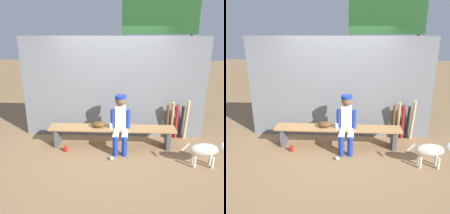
{
  "view_description": "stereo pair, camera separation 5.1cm",
  "coord_description": "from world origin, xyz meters",
  "views": [
    {
      "loc": [
        0.23,
        -4.48,
        2.4
      ],
      "look_at": [
        0.0,
        0.0,
        0.9
      ],
      "focal_mm": 37.12,
      "sensor_mm": 36.0,
      "label": 1
    },
    {
      "loc": [
        0.28,
        -4.48,
        2.4
      ],
      "look_at": [
        0.0,
        0.0,
        0.9
      ],
      "focal_mm": 37.12,
      "sensor_mm": 36.0,
      "label": 2
    }
  ],
  "objects": [
    {
      "name": "dugout_bench",
      "position": [
        0.0,
        0.0,
        0.35
      ],
      "size": [
        2.66,
        0.36,
        0.45
      ],
      "color": "#AD7F4C",
      "rests_on": "ground_plane"
    },
    {
      "name": "chainlink_fence",
      "position": [
        0.0,
        0.55,
        1.14
      ],
      "size": [
        4.12,
        0.03,
        2.28
      ],
      "primitive_type": "cube",
      "color": "slate",
      "rests_on": "ground_plane"
    },
    {
      "name": "player_seated",
      "position": [
        0.18,
        -0.11,
        0.62
      ],
      "size": [
        0.41,
        0.55,
        1.15
      ],
      "color": "silver",
      "rests_on": "ground_plane"
    },
    {
      "name": "baseball",
      "position": [
        0.02,
        -0.56,
        0.04
      ],
      "size": [
        0.07,
        0.07,
        0.07
      ],
      "primitive_type": "sphere",
      "color": "white",
      "rests_on": "ground_plane"
    },
    {
      "name": "bat_wood_tan",
      "position": [
        1.34,
        0.44,
        0.46
      ],
      "size": [
        0.12,
        0.28,
        0.92
      ],
      "primitive_type": "cylinder",
      "rotation": [
        0.23,
        0.0,
        -0.21
      ],
      "color": "tan",
      "rests_on": "ground_plane"
    },
    {
      "name": "cup_on_ground",
      "position": [
        -0.94,
        -0.28,
        0.06
      ],
      "size": [
        0.08,
        0.08,
        0.11
      ],
      "primitive_type": "cylinder",
      "color": "red",
      "rests_on": "ground_plane"
    },
    {
      "name": "ground_plane",
      "position": [
        0.0,
        0.0,
        0.0
      ],
      "size": [
        30.0,
        30.0,
        0.0
      ],
      "primitive_type": "plane",
      "color": "olive"
    },
    {
      "name": "baseball_glove",
      "position": [
        -0.28,
        0.0,
        0.51
      ],
      "size": [
        0.28,
        0.2,
        0.12
      ],
      "primitive_type": "ellipsoid",
      "color": "#593819",
      "rests_on": "dugout_bench"
    },
    {
      "name": "bat_wood_dark",
      "position": [
        1.23,
        0.43,
        0.42
      ],
      "size": [
        0.08,
        0.21,
        0.85
      ],
      "primitive_type": "cylinder",
      "rotation": [
        0.17,
        0.0,
        -0.1
      ],
      "color": "brown",
      "rests_on": "ground_plane"
    },
    {
      "name": "bat_aluminum_black",
      "position": [
        1.55,
        0.43,
        0.41
      ],
      "size": [
        0.09,
        0.24,
        0.83
      ],
      "primitive_type": "cylinder",
      "rotation": [
        0.21,
        0.0,
        -0.13
      ],
      "color": "black",
      "rests_on": "ground_plane"
    },
    {
      "name": "scoreboard",
      "position": [
        1.12,
        1.31,
        2.38
      ],
      "size": [
        2.06,
        0.27,
        3.43
      ],
      "color": "#3F3F42",
      "rests_on": "ground_plane"
    },
    {
      "name": "bat_wood_natural",
      "position": [
        1.65,
        0.42,
        0.47
      ],
      "size": [
        0.07,
        0.19,
        0.94
      ],
      "primitive_type": "cylinder",
      "rotation": [
        0.13,
        0.0,
        0.06
      ],
      "color": "tan",
      "rests_on": "ground_plane"
    },
    {
      "name": "dog",
      "position": [
        1.76,
        -0.69,
        0.34
      ],
      "size": [
        0.84,
        0.2,
        0.49
      ],
      "color": "beige",
      "rests_on": "ground_plane"
    },
    {
      "name": "bat_aluminum_red",
      "position": [
        1.43,
        0.42,
        0.41
      ],
      "size": [
        0.1,
        0.23,
        0.83
      ],
      "primitive_type": "cylinder",
      "rotation": [
        0.19,
        0.0,
        -0.16
      ],
      "color": "#B22323",
      "rests_on": "ground_plane"
    },
    {
      "name": "cup_on_bench",
      "position": [
        -0.02,
        -0.04,
        0.5
      ],
      "size": [
        0.08,
        0.08,
        0.11
      ],
      "primitive_type": "cylinder",
      "color": "silver",
      "rests_on": "dugout_bench"
    }
  ]
}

